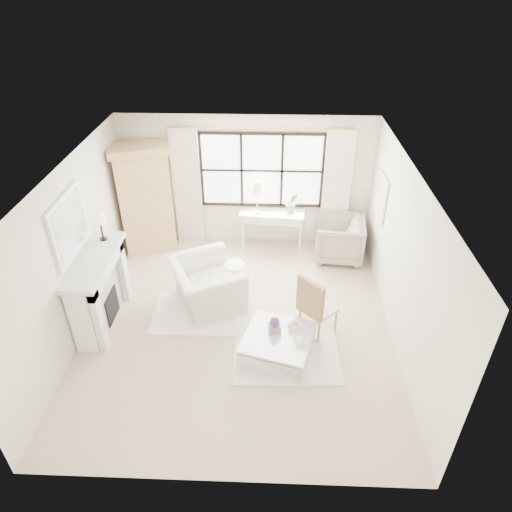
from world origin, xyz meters
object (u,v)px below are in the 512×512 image
object	(u,v)px
coffee_table	(278,345)
console_table	(272,229)
armoire	(145,198)
club_armchair	(207,285)

from	to	relation	value
coffee_table	console_table	bearing A→B (deg)	108.15
armoire	coffee_table	bearing A→B (deg)	-68.93
armoire	console_table	distance (m)	2.64
coffee_table	club_armchair	bearing A→B (deg)	151.75
armoire	console_table	world-z (taller)	armoire
console_table	coffee_table	size ratio (longest dim) A/B	1.08
console_table	club_armchair	bearing A→B (deg)	-113.90
club_armchair	coffee_table	distance (m)	1.74
club_armchair	coffee_table	size ratio (longest dim) A/B	1.00
club_armchair	armoire	bearing A→B (deg)	11.68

